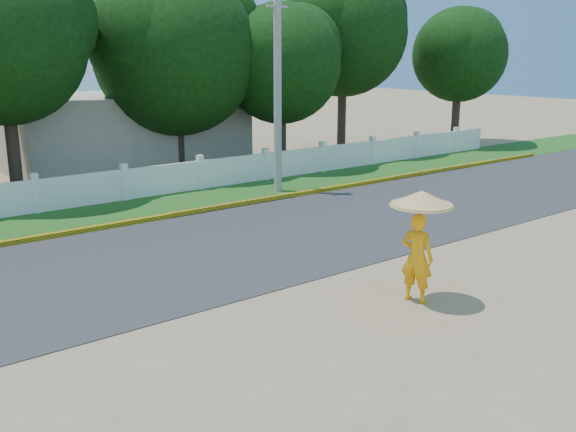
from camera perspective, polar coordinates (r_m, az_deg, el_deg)
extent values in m
plane|color=#9E8460|center=(13.83, 5.12, -6.86)|extent=(120.00, 120.00, 0.00)
cube|color=#38383A|center=(17.20, -5.12, -2.54)|extent=(60.00, 7.00, 0.02)
cube|color=#2D601E|center=(21.66, -12.67, 0.71)|extent=(60.00, 3.50, 0.03)
cube|color=yellow|center=(20.16, -10.60, 0.00)|extent=(40.00, 0.18, 0.16)
cube|color=silver|center=(22.84, -14.31, 2.69)|extent=(40.00, 0.10, 1.10)
cube|color=#B7AD99|center=(30.03, -14.46, 7.41)|extent=(10.00, 6.00, 3.20)
cylinder|color=gray|center=(23.22, -0.93, 11.07)|extent=(0.28, 0.28, 7.33)
imported|color=#FFA00D|center=(13.32, 11.40, -3.66)|extent=(0.63, 0.78, 1.87)
cylinder|color=gray|center=(13.16, 11.69, -0.63)|extent=(0.03, 0.03, 1.21)
cone|color=tan|center=(13.04, 11.81, 1.57)|extent=(1.28, 1.28, 0.31)
cylinder|color=#473828|center=(33.63, 4.81, 9.37)|extent=(0.44, 0.44, 4.21)
sphere|color=#113B0D|center=(33.52, 4.95, 15.97)|extent=(6.40, 6.40, 6.40)
cylinder|color=#473828|center=(24.37, -23.27, 5.91)|extent=(0.44, 0.44, 3.81)
sphere|color=#113B0D|center=(24.18, -24.10, 14.03)|extent=(5.65, 5.65, 5.65)
cylinder|color=#473828|center=(28.06, -9.66, 7.08)|extent=(0.44, 0.44, 3.09)
sphere|color=#113B0D|center=(27.85, -9.96, 14.09)|extent=(6.86, 6.86, 6.86)
cylinder|color=#473828|center=(29.03, -0.60, 7.50)|extent=(0.44, 0.44, 3.08)
sphere|color=#113B0D|center=(28.83, -0.62, 13.40)|extent=(5.26, 5.26, 5.26)
cylinder|color=#473828|center=(37.20, 14.69, 8.86)|extent=(0.44, 0.44, 3.48)
sphere|color=#113B0D|center=(37.06, 15.00, 13.69)|extent=(5.09, 5.09, 5.09)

